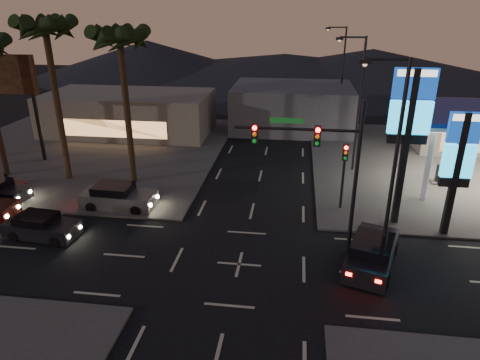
# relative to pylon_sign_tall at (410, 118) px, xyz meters

# --- Properties ---
(ground) EXTENTS (140.00, 140.00, 0.00)m
(ground) POSITION_rel_pylon_sign_tall_xyz_m (-8.50, -5.50, -6.39)
(ground) COLOR black
(ground) RESTS_ON ground
(corner_lot_ne) EXTENTS (24.00, 24.00, 0.12)m
(corner_lot_ne) POSITION_rel_pylon_sign_tall_xyz_m (7.50, 10.50, -6.33)
(corner_lot_ne) COLOR #47443F
(corner_lot_ne) RESTS_ON ground
(corner_lot_nw) EXTENTS (24.00, 24.00, 0.12)m
(corner_lot_nw) POSITION_rel_pylon_sign_tall_xyz_m (-24.50, 10.50, -6.33)
(corner_lot_nw) COLOR #47443F
(corner_lot_nw) RESTS_ON ground
(convenience_store) EXTENTS (10.00, 6.00, 4.00)m
(convenience_store) POSITION_rel_pylon_sign_tall_xyz_m (9.50, 15.50, -4.39)
(convenience_store) COLOR #726B5B
(convenience_store) RESTS_ON ground
(pylon_sign_tall) EXTENTS (2.20, 0.35, 9.00)m
(pylon_sign_tall) POSITION_rel_pylon_sign_tall_xyz_m (0.00, 0.00, 0.00)
(pylon_sign_tall) COLOR black
(pylon_sign_tall) RESTS_ON ground
(pylon_sign_short) EXTENTS (1.60, 0.35, 7.00)m
(pylon_sign_short) POSITION_rel_pylon_sign_tall_xyz_m (2.50, -1.00, -1.74)
(pylon_sign_short) COLOR black
(pylon_sign_short) RESTS_ON ground
(traffic_signal_mast) EXTENTS (6.10, 0.39, 8.00)m
(traffic_signal_mast) POSITION_rel_pylon_sign_tall_xyz_m (-4.74, -3.51, -1.17)
(traffic_signal_mast) COLOR black
(traffic_signal_mast) RESTS_ON ground
(pedestal_signal) EXTENTS (0.32, 0.39, 4.30)m
(pedestal_signal) POSITION_rel_pylon_sign_tall_xyz_m (-3.00, 1.48, -3.47)
(pedestal_signal) COLOR black
(pedestal_signal) RESTS_ON ground
(streetlight_near) EXTENTS (2.14, 0.25, 10.00)m
(streetlight_near) POSITION_rel_pylon_sign_tall_xyz_m (-1.71, -4.50, -0.68)
(streetlight_near) COLOR black
(streetlight_near) RESTS_ON ground
(streetlight_mid) EXTENTS (2.14, 0.25, 10.00)m
(streetlight_mid) POSITION_rel_pylon_sign_tall_xyz_m (-1.71, 8.50, -0.68)
(streetlight_mid) COLOR black
(streetlight_mid) RESTS_ON ground
(streetlight_far) EXTENTS (2.14, 0.25, 10.00)m
(streetlight_far) POSITION_rel_pylon_sign_tall_xyz_m (-1.71, 22.50, -0.68)
(streetlight_far) COLOR black
(streetlight_far) RESTS_ON ground
(palm_a) EXTENTS (4.41, 4.41, 10.86)m
(palm_a) POSITION_rel_pylon_sign_tall_xyz_m (-17.50, 4.00, 3.03)
(palm_a) COLOR black
(palm_a) RESTS_ON ground
(palm_b) EXTENTS (4.41, 4.41, 11.46)m
(palm_b) POSITION_rel_pylon_sign_tall_xyz_m (-22.50, 4.00, 3.58)
(palm_b) COLOR black
(palm_b) RESTS_ON ground
(billboard) EXTENTS (6.00, 0.30, 8.50)m
(billboard) POSITION_rel_pylon_sign_tall_xyz_m (-29.00, 7.50, -0.06)
(billboard) COLOR black
(billboard) RESTS_ON ground
(building_far_west) EXTENTS (16.00, 8.00, 4.00)m
(building_far_west) POSITION_rel_pylon_sign_tall_xyz_m (-22.50, 16.50, -4.39)
(building_far_west) COLOR #726B5B
(building_far_west) RESTS_ON ground
(building_far_mid) EXTENTS (12.00, 9.00, 4.40)m
(building_far_mid) POSITION_rel_pylon_sign_tall_xyz_m (-6.50, 20.50, -4.19)
(building_far_mid) COLOR #4C4C51
(building_far_mid) RESTS_ON ground
(hill_left) EXTENTS (40.00, 40.00, 6.00)m
(hill_left) POSITION_rel_pylon_sign_tall_xyz_m (-33.50, 54.50, -3.39)
(hill_left) COLOR black
(hill_left) RESTS_ON ground
(hill_right) EXTENTS (50.00, 50.00, 5.00)m
(hill_right) POSITION_rel_pylon_sign_tall_xyz_m (6.50, 54.50, -3.89)
(hill_right) COLOR black
(hill_right) RESTS_ON ground
(hill_center) EXTENTS (60.00, 60.00, 4.00)m
(hill_center) POSITION_rel_pylon_sign_tall_xyz_m (-8.50, 54.50, -4.39)
(hill_center) COLOR black
(hill_center) RESTS_ON ground
(car_lane_a_front) EXTENTS (4.22, 2.04, 1.34)m
(car_lane_a_front) POSITION_rel_pylon_sign_tall_xyz_m (-19.74, -4.22, -5.77)
(car_lane_a_front) COLOR black
(car_lane_a_front) RESTS_ON ground
(car_lane_b_front) EXTENTS (4.83, 2.17, 1.55)m
(car_lane_b_front) POSITION_rel_pylon_sign_tall_xyz_m (-16.98, -0.11, -5.67)
(car_lane_b_front) COLOR #555457
(car_lane_b_front) RESTS_ON ground
(suv_station) EXTENTS (3.34, 5.11, 1.59)m
(suv_station) POSITION_rel_pylon_sign_tall_xyz_m (-2.02, -4.77, -5.66)
(suv_station) COLOR black
(suv_station) RESTS_ON ground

